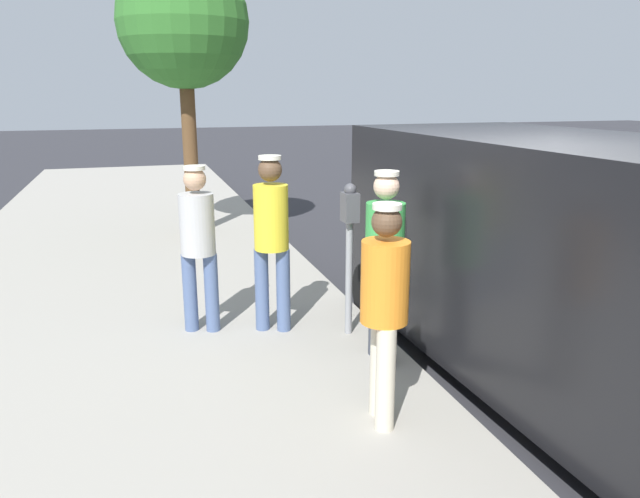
% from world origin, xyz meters
% --- Properties ---
extents(ground_plane, '(80.00, 80.00, 0.00)m').
position_xyz_m(ground_plane, '(0.00, 0.00, 0.00)').
color(ground_plane, '#2D2D33').
extents(sidewalk_slab, '(5.00, 32.00, 0.15)m').
position_xyz_m(sidewalk_slab, '(3.50, 0.00, 0.07)').
color(sidewalk_slab, '#9E998E').
rests_on(sidewalk_slab, ground).
extents(parking_meter_near, '(0.14, 0.18, 1.52)m').
position_xyz_m(parking_meter_near, '(1.35, -0.86, 1.18)').
color(parking_meter_near, gray).
rests_on(parking_meter_near, sidewalk_slab).
extents(pedestrian_in_yellow, '(0.34, 0.34, 1.77)m').
position_xyz_m(pedestrian_in_yellow, '(2.05, -1.18, 1.17)').
color(pedestrian_in_yellow, '#4C608C').
rests_on(pedestrian_in_yellow, sidewalk_slab).
extents(pedestrian_in_gray, '(0.35, 0.34, 1.68)m').
position_xyz_m(pedestrian_in_gray, '(2.75, -1.38, 1.11)').
color(pedestrian_in_gray, '#4C608C').
rests_on(pedestrian_in_gray, sidewalk_slab).
extents(pedestrian_in_orange, '(0.34, 0.36, 1.63)m').
position_xyz_m(pedestrian_in_orange, '(1.68, 0.77, 1.08)').
color(pedestrian_in_orange, beige).
rests_on(pedestrian_in_orange, sidewalk_slab).
extents(pedestrian_in_green, '(0.34, 0.36, 1.71)m').
position_xyz_m(pedestrian_in_green, '(1.26, -0.21, 1.13)').
color(pedestrian_in_green, '#383D47').
rests_on(pedestrian_in_green, sidewalk_slab).
extents(parked_van, '(2.27, 5.26, 2.15)m').
position_xyz_m(parked_van, '(-0.15, 0.63, 1.15)').
color(parked_van, black).
rests_on(parked_van, ground).
extents(street_tree, '(2.08, 2.08, 4.47)m').
position_xyz_m(street_tree, '(2.38, -5.81, 3.55)').
color(street_tree, brown).
rests_on(street_tree, sidewalk_slab).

